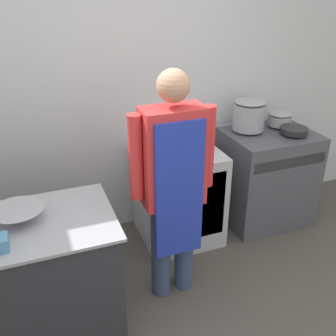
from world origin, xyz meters
name	(u,v)px	position (x,y,z in m)	size (l,w,h in m)	color
wall_back	(118,87)	(0.00, 1.77, 1.35)	(8.00, 0.05, 2.70)	silver
prep_counter	(10,288)	(-1.03, 0.67, 0.44)	(1.35, 0.70, 0.87)	#2D2D33
stove	(266,177)	(1.30, 1.37, 0.45)	(0.80, 0.65, 0.92)	#4C4F56
fridge_unit	(178,195)	(0.40, 1.38, 0.43)	(0.67, 0.67, 0.85)	silver
person_cook	(173,179)	(0.09, 0.74, 0.96)	(0.60, 0.24, 1.70)	#38476B
mixing_bowl	(18,215)	(-0.91, 0.73, 0.91)	(0.32, 0.32, 0.08)	#9EA0A8
stock_pot	(249,114)	(1.12, 1.48, 1.06)	(0.28, 0.28, 0.28)	#9EA0A8
saute_pan	(294,130)	(1.46, 1.25, 0.95)	(0.25, 0.25, 0.05)	#262628
sauce_pot	(280,118)	(1.46, 1.48, 0.98)	(0.22, 0.22, 0.13)	#9EA0A8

